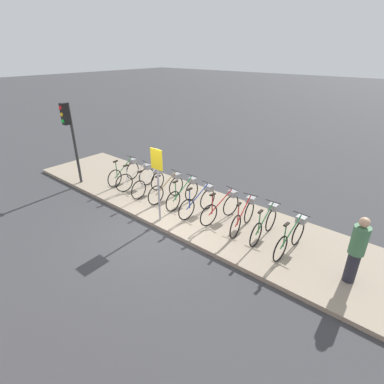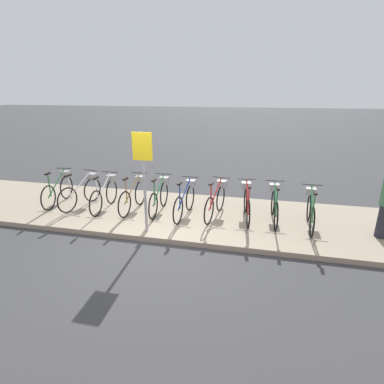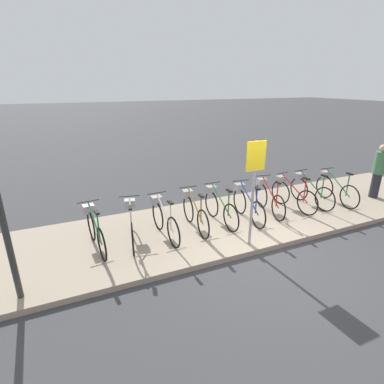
{
  "view_description": "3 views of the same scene",
  "coord_description": "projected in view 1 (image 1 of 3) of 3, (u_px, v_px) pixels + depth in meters",
  "views": [
    {
      "loc": [
        5.53,
        -5.16,
        4.89
      ],
      "look_at": [
        0.58,
        0.77,
        1.17
      ],
      "focal_mm": 28.0,
      "sensor_mm": 36.0,
      "label": 1
    },
    {
      "loc": [
        2.11,
        -5.61,
        3.2
      ],
      "look_at": [
        0.73,
        0.47,
        1.1
      ],
      "focal_mm": 28.0,
      "sensor_mm": 36.0,
      "label": 2
    },
    {
      "loc": [
        -3.83,
        -4.53,
        3.45
      ],
      "look_at": [
        -1.18,
        1.44,
        1.08
      ],
      "focal_mm": 28.0,
      "sensor_mm": 36.0,
      "label": 3
    }
  ],
  "objects": [
    {
      "name": "parked_bicycle_4",
      "position": [
        184.0,
        193.0,
        9.94
      ],
      "size": [
        0.46,
        1.64,
        1.01
      ],
      "color": "black",
      "rests_on": "sidewalk"
    },
    {
      "name": "parked_bicycle_3",
      "position": [
        168.0,
        187.0,
        10.32
      ],
      "size": [
        0.46,
        1.64,
        1.01
      ],
      "color": "black",
      "rests_on": "sidewalk"
    },
    {
      "name": "parked_bicycle_2",
      "position": [
        150.0,
        182.0,
        10.72
      ],
      "size": [
        0.46,
        1.64,
        1.01
      ],
      "color": "black",
      "rests_on": "sidewalk"
    },
    {
      "name": "ground_plane",
      "position": [
        160.0,
        231.0,
        8.89
      ],
      "size": [
        120.0,
        120.0,
        0.0
      ],
      "primitive_type": "plane",
      "color": "#38383A"
    },
    {
      "name": "parked_bicycle_0",
      "position": [
        125.0,
        171.0,
        11.65
      ],
      "size": [
        0.46,
        1.64,
        1.01
      ],
      "color": "black",
      "rests_on": "sidewalk"
    },
    {
      "name": "parked_bicycle_6",
      "position": [
        222.0,
        206.0,
        9.07
      ],
      "size": [
        0.46,
        1.63,
        1.01
      ],
      "color": "black",
      "rests_on": "sidewalk"
    },
    {
      "name": "traffic_light",
      "position": [
        69.0,
        127.0,
        10.8
      ],
      "size": [
        0.24,
        0.4,
        3.06
      ],
      "color": "#2D2D2D",
      "rests_on": "sidewalk"
    },
    {
      "name": "sign_post",
      "position": [
        157.0,
        173.0,
        8.54
      ],
      "size": [
        0.44,
        0.07,
        2.28
      ],
      "color": "#99999E",
      "rests_on": "sidewalk"
    },
    {
      "name": "parked_bicycle_5",
      "position": [
        199.0,
        201.0,
        9.42
      ],
      "size": [
        0.46,
        1.64,
        1.01
      ],
      "color": "black",
      "rests_on": "sidewalk"
    },
    {
      "name": "sidewalk",
      "position": [
        193.0,
        210.0,
        9.93
      ],
      "size": [
        14.54,
        3.08,
        0.12
      ],
      "color": "gray",
      "rests_on": "ground_plane"
    },
    {
      "name": "parked_bicycle_1",
      "position": [
        138.0,
        177.0,
        11.18
      ],
      "size": [
        0.5,
        1.62,
        1.01
      ],
      "color": "black",
      "rests_on": "sidewalk"
    },
    {
      "name": "parked_bicycle_9",
      "position": [
        292.0,
        236.0,
        7.65
      ],
      "size": [
        0.46,
        1.64,
        1.01
      ],
      "color": "black",
      "rests_on": "sidewalk"
    },
    {
      "name": "parked_bicycle_8",
      "position": [
        265.0,
        223.0,
        8.23
      ],
      "size": [
        0.46,
        1.64,
        1.01
      ],
      "color": "black",
      "rests_on": "sidewalk"
    },
    {
      "name": "parked_bicycle_7",
      "position": [
        244.0,
        215.0,
        8.61
      ],
      "size": [
        0.46,
        1.64,
        1.01
      ],
      "color": "black",
      "rests_on": "sidewalk"
    },
    {
      "name": "pedestrian",
      "position": [
        357.0,
        249.0,
        6.45
      ],
      "size": [
        0.34,
        0.34,
        1.64
      ],
      "color": "#23232D",
      "rests_on": "sidewalk"
    }
  ]
}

